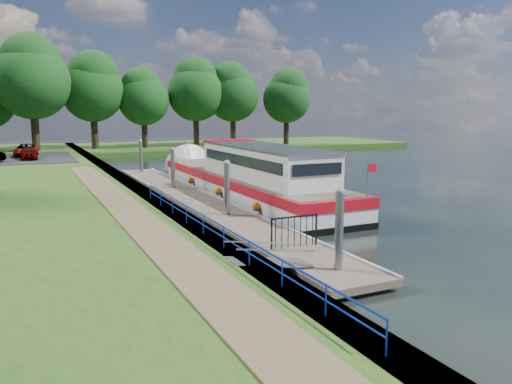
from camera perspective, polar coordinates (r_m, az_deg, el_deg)
name	(u,v)px	position (r m, az deg, el deg)	size (l,w,h in m)	color
ground	(329,277)	(16.12, 8.29, -9.61)	(160.00, 160.00, 0.00)	black
bank_edge	(142,197)	(28.70, -12.94, -0.56)	(1.10, 90.00, 0.78)	#473D2D
far_bank	(189,147)	(68.01, -7.72, 5.14)	(60.00, 18.00, 0.60)	#294C15
footpath	(134,217)	(21.52, -13.74, -2.75)	(1.60, 40.00, 0.05)	brown
blue_fence	(213,226)	(17.14, -4.96, -3.84)	(0.04, 18.04, 0.72)	#0C2DBF
pontoon	(196,203)	(27.50, -6.83, -1.24)	(2.50, 30.00, 0.56)	brown
mooring_piles	(196,183)	(27.32, -6.87, 1.02)	(0.30, 27.30, 3.55)	gray
gangway	(269,261)	(15.45, 1.52, -7.93)	(2.58, 1.00, 0.92)	#A5A8AD
gate_panel	(294,227)	(17.60, 4.41, -4.02)	(1.85, 0.05, 1.15)	black
barge	(242,178)	(30.38, -1.56, 1.56)	(4.36, 21.15, 4.78)	black
horizon_trees	(82,86)	(61.78, -19.26, 11.39)	(54.38, 10.03, 12.87)	#332316
car_a	(29,153)	(49.29, -24.54, 4.13)	(1.41, 3.51, 1.20)	#999999
car_d	(26,150)	(52.48, -24.79, 4.36)	(1.94, 4.21, 1.17)	#999999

